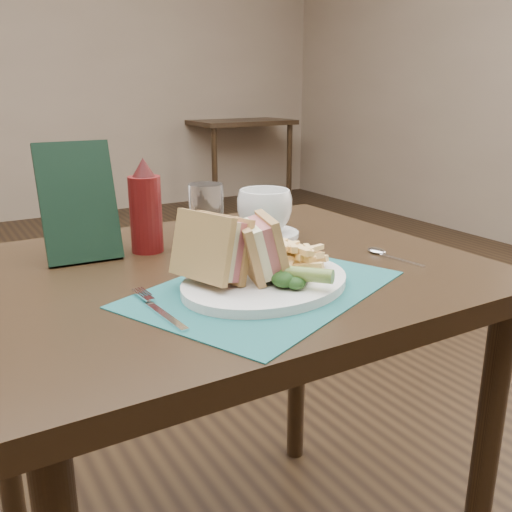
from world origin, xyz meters
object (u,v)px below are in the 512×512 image
(sandwich_half_a, at_px, (202,250))
(check_presenter, at_px, (78,202))
(table_bg_right, at_px, (236,160))
(sandwich_half_b, at_px, (248,248))
(drinking_glass, at_px, (206,216))
(ketchup_bottle, at_px, (145,205))
(placemat, at_px, (264,289))
(saucer, at_px, (264,234))
(table_main, at_px, (229,439))
(coffee_cup, at_px, (265,211))
(plate, at_px, (265,282))

(sandwich_half_a, bearing_deg, check_presenter, 91.03)
(table_bg_right, height_order, sandwich_half_b, sandwich_half_b)
(drinking_glass, height_order, ketchup_bottle, ketchup_bottle)
(table_bg_right, relative_size, placemat, 2.12)
(sandwich_half_a, relative_size, sandwich_half_b, 1.12)
(table_bg_right, height_order, placemat, placemat)
(sandwich_half_a, bearing_deg, table_bg_right, 40.80)
(sandwich_half_b, distance_m, saucer, 0.34)
(table_bg_right, distance_m, ketchup_bottle, 4.34)
(table_main, distance_m, sandwich_half_b, 0.46)
(coffee_cup, xyz_separation_m, drinking_glass, (-0.15, -0.01, 0.01))
(placemat, height_order, sandwich_half_b, sandwich_half_b)
(plate, height_order, saucer, plate)
(drinking_glass, bearing_deg, table_bg_right, 60.24)
(table_main, distance_m, placemat, 0.40)
(table_bg_right, distance_m, check_presenter, 4.40)
(sandwich_half_a, distance_m, ketchup_bottle, 0.28)
(placemat, relative_size, sandwich_half_a, 3.65)
(plate, distance_m, sandwich_half_a, 0.12)
(check_presenter, bearing_deg, placemat, -53.87)
(sandwich_half_b, relative_size, check_presenter, 0.46)
(table_main, xyz_separation_m, table_bg_right, (2.15, 3.85, 0.00))
(plate, bearing_deg, table_bg_right, 45.60)
(plate, bearing_deg, coffee_cup, 42.51)
(table_main, height_order, ketchup_bottle, ketchup_bottle)
(saucer, distance_m, drinking_glass, 0.16)
(sandwich_half_b, bearing_deg, table_main, 93.01)
(coffee_cup, xyz_separation_m, check_presenter, (-0.39, 0.04, 0.05))
(placemat, bearing_deg, sandwich_half_a, 163.96)
(table_main, bearing_deg, drinking_glass, 79.87)
(placemat, xyz_separation_m, check_presenter, (-0.21, 0.32, 0.11))
(sandwich_half_a, bearing_deg, table_main, 29.30)
(ketchup_bottle, bearing_deg, table_bg_right, 58.69)
(placemat, relative_size, sandwich_half_b, 4.10)
(ketchup_bottle, bearing_deg, table_main, -59.64)
(table_main, distance_m, coffee_cup, 0.48)
(table_bg_right, distance_m, saucer, 4.22)
(placemat, distance_m, coffee_cup, 0.34)
(sandwich_half_b, relative_size, drinking_glass, 0.80)
(saucer, bearing_deg, plate, -121.45)
(table_bg_right, relative_size, saucer, 6.00)
(table_main, distance_m, table_bg_right, 4.41)
(coffee_cup, relative_size, check_presenter, 0.52)
(placemat, bearing_deg, ketchup_bottle, 105.27)
(placemat, xyz_separation_m, sandwich_half_a, (-0.10, 0.03, 0.07))
(sandwich_half_b, distance_m, coffee_cup, 0.34)
(saucer, bearing_deg, table_bg_right, 61.88)
(table_bg_right, distance_m, coffee_cup, 4.23)
(placemat, distance_m, plate, 0.01)
(check_presenter, bearing_deg, plate, -52.85)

